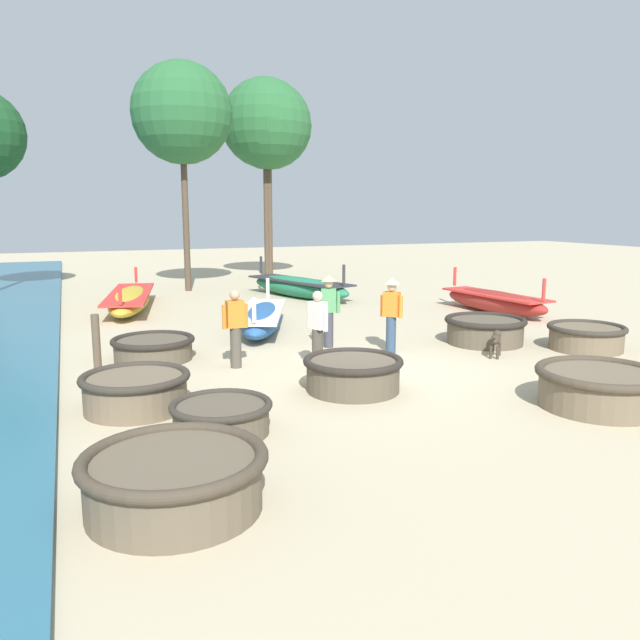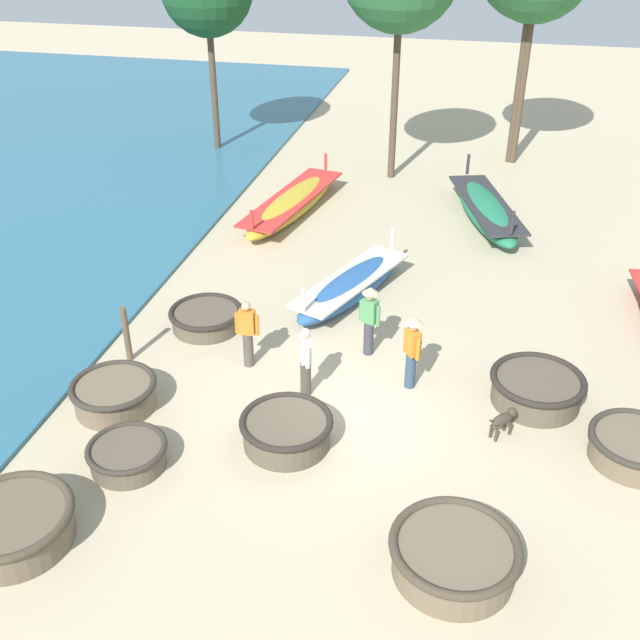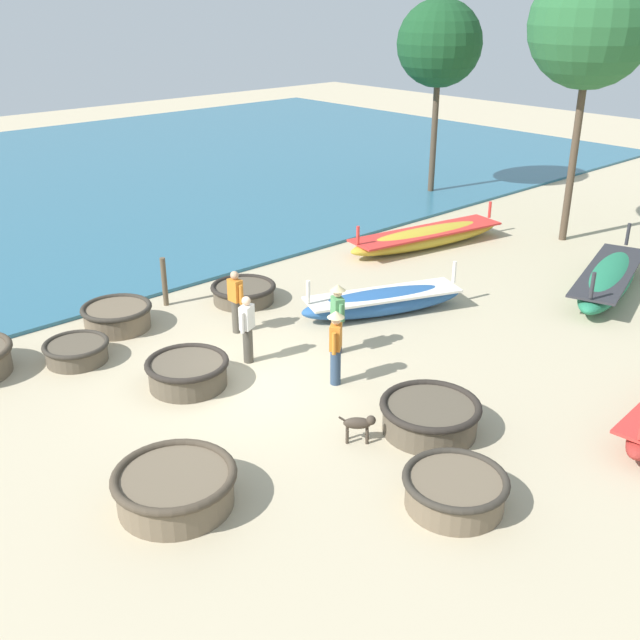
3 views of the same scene
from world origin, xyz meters
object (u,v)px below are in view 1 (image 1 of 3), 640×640
Objects in this scene: coracle_front_right at (136,390)px; fisherman_standing_left at (329,306)px; coracle_beside_post at (221,416)px; dog at (496,340)px; fisherman_by_coracle at (391,310)px; fisherman_with_hat at (235,327)px; tree_right_mid at (268,126)px; coracle_center at (600,386)px; long_boat_ochre_hull at (494,301)px; tree_rightmost at (182,114)px; tree_leftmost at (265,124)px; coracle_far_right at (353,373)px; long_boat_blue_hull at (262,318)px; coracle_nearest at (153,347)px; long_boat_green_hull at (130,299)px; fisherman_standing_right at (317,328)px; coracle_front_left at (485,329)px; long_boat_red_hull at (299,287)px; mooring_post_shoreline at (97,350)px; coracle_upturned at (586,336)px; coracle_far_left at (174,478)px.

coracle_front_right is 1.03× the size of fisherman_standing_left.
dog is at bearing 19.95° from coracle_beside_post.
coracle_beside_post is at bearing -142.49° from fisherman_by_coracle.
fisherman_with_hat is 0.18× the size of tree_right_mid.
long_boat_ochre_hull is (4.34, 8.31, 0.01)m from coracle_center.
tree_rightmost is 0.98× the size of tree_leftmost.
coracle_front_right is at bearing -103.46° from tree_rightmost.
long_boat_blue_hull is at bearing 88.94° from coracle_far_right.
long_boat_green_hull is at bearing 88.36° from coracle_nearest.
long_boat_ochre_hull reaches higher than coracle_nearest.
fisherman_standing_right is at bearing -104.36° from tree_right_mid.
coracle_center reaches higher than coracle_front_left.
coracle_front_left is at bearing -87.89° from tree_right_mid.
long_boat_ochre_hull reaches higher than coracle_front_left.
long_boat_red_hull is 0.90× the size of long_boat_green_hull.
long_boat_blue_hull is at bearing -60.58° from long_boat_green_hull.
long_boat_green_hull is 3.58× the size of fisherman_by_coracle.
long_boat_ochre_hull is 3.24× the size of mooring_post_shoreline.
coracle_front_right is 3.39m from coracle_nearest.
fisherman_by_coracle is 1.00× the size of fisherman_standing_left.
fisherman_by_coracle is at bearing -179.18° from coracle_front_left.
tree_rightmost reaches higher than fisherman_standing_left.
coracle_beside_post is 0.93× the size of fisherman_standing_right.
coracle_upturned reaches higher than coracle_beside_post.
tree_leftmost is at bearing 62.61° from mooring_post_shoreline.
tree_leftmost is at bearing 107.97° from long_boat_ochre_hull.
long_boat_blue_hull is 0.83× the size of long_boat_red_hull.
coracle_beside_post is at bearing -65.07° from mooring_post_shoreline.
long_boat_red_hull reaches higher than coracle_front_left.
fisherman_with_hat is at bearing -41.59° from coracle_nearest.
long_boat_green_hull reaches higher than coracle_beside_post.
fisherman_standing_left is at bearing 142.99° from dog.
long_boat_ochre_hull is (10.53, 2.32, 0.09)m from coracle_nearest.
coracle_far_left is 19.44m from tree_rightmost.
long_boat_green_hull is at bearing 106.33° from fisherman_standing_right.
long_boat_blue_hull is 0.75× the size of long_boat_green_hull.
long_boat_green_hull is at bearing -122.94° from tree_rightmost.
long_boat_red_hull is 5.98m from long_boat_green_hull.
coracle_far_right is 11.17m from long_boat_green_hull.
tree_rightmost is (3.44, 18.06, 6.30)m from coracle_far_left.
tree_rightmost reaches higher than long_boat_green_hull.
long_boat_red_hull is at bearing 51.75° from coracle_nearest.
long_boat_green_hull is 3.80× the size of fisherman_with_hat.
coracle_center is 8.54m from mooring_post_shoreline.
long_boat_blue_hull is (-3.15, 8.14, -0.01)m from coracle_center.
long_boat_red_hull is at bearing 98.42° from coracle_front_left.
long_boat_blue_hull reaches higher than coracle_upturned.
fisherman_standing_right reaches higher than coracle_beside_post.
coracle_center is 1.28× the size of fisherman_with_hat.
coracle_nearest is at bearing 135.98° from coracle_center.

